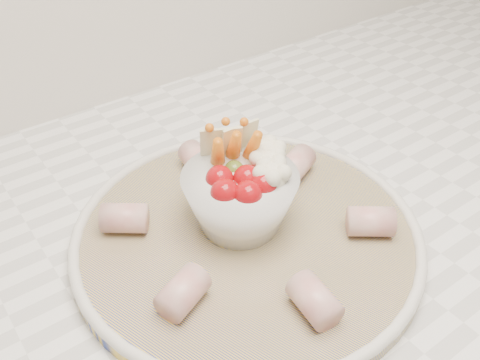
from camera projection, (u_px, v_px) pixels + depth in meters
serving_platter at (247, 234)px, 0.58m from camera, size 0.47×0.47×0.02m
veggie_bowl at (242, 193)px, 0.56m from camera, size 0.12×0.12×0.11m
cured_meat_rolls at (247, 220)px, 0.56m from camera, size 0.27×0.29×0.03m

